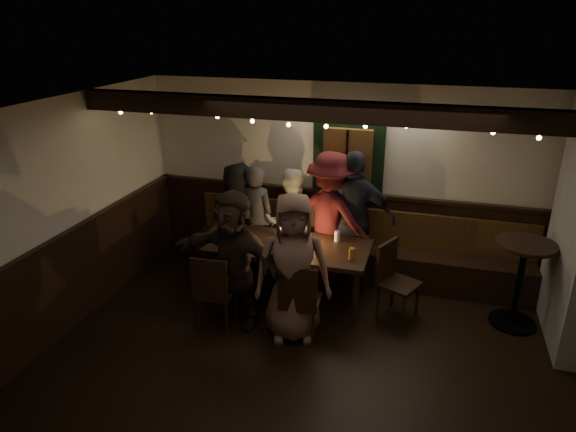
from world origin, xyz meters
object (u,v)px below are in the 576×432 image
(chair_near_left, at_px, (213,288))
(person_c, at_px, (290,222))
(person_g, at_px, (293,268))
(dining_table, at_px, (283,248))
(person_a, at_px, (239,216))
(chair_end, at_px, (393,275))
(person_b, at_px, (257,219))
(person_f, at_px, (234,258))
(person_d, at_px, (331,219))
(person_e, at_px, (354,219))
(chair_near_right, at_px, (299,298))
(high_top, at_px, (521,273))

(chair_near_left, distance_m, person_c, 1.67)
(person_g, bearing_deg, person_c, 89.87)
(dining_table, relative_size, chair_near_left, 2.29)
(person_g, bearing_deg, person_a, 112.57)
(chair_near_left, distance_m, chair_end, 2.12)
(person_b, bearing_deg, person_f, 111.47)
(person_d, bearing_deg, person_b, 14.80)
(chair_near_left, bearing_deg, person_c, 74.22)
(person_c, height_order, person_g, person_g)
(person_g, bearing_deg, person_b, 105.65)
(chair_end, xyz_separation_m, person_e, (-0.60, 0.66, 0.39))
(person_f, bearing_deg, person_c, 93.39)
(chair_end, bearing_deg, person_e, 132.34)
(chair_near_right, distance_m, high_top, 2.55)
(person_f, bearing_deg, person_d, 71.80)
(chair_end, distance_m, person_a, 2.33)
(person_a, relative_size, person_b, 1.00)
(person_b, distance_m, person_g, 1.70)
(person_f, bearing_deg, person_g, 6.88)
(chair_near_right, xyz_separation_m, person_e, (0.33, 1.49, 0.38))
(dining_table, bearing_deg, person_d, 54.72)
(person_d, relative_size, person_e, 0.98)
(chair_near_right, distance_m, person_b, 1.82)
(high_top, relative_size, person_f, 0.64)
(dining_table, height_order, person_c, person_c)
(dining_table, height_order, high_top, high_top)
(chair_near_right, bearing_deg, person_e, 77.49)
(high_top, xyz_separation_m, person_d, (-2.31, 0.46, 0.24))
(high_top, height_order, person_a, person_a)
(person_c, bearing_deg, person_f, 61.90)
(chair_near_left, relative_size, person_b, 0.60)
(person_c, relative_size, person_e, 0.83)
(high_top, distance_m, person_b, 3.38)
(chair_end, relative_size, person_f, 0.57)
(chair_near_right, bearing_deg, chair_near_left, -176.73)
(chair_end, height_order, person_f, person_f)
(chair_end, height_order, person_e, person_e)
(person_e, bearing_deg, dining_table, 35.66)
(high_top, height_order, person_g, person_g)
(person_d, bearing_deg, chair_end, 161.02)
(person_a, distance_m, person_f, 1.41)
(high_top, relative_size, person_c, 0.69)
(person_a, distance_m, person_g, 1.87)
(chair_end, height_order, person_b, person_b)
(person_f, height_order, person_g, person_g)
(person_f, bearing_deg, high_top, 29.89)
(chair_end, relative_size, person_c, 0.61)
(person_b, bearing_deg, person_d, -167.96)
(dining_table, relative_size, chair_near_right, 2.25)
(dining_table, bearing_deg, person_e, 41.42)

